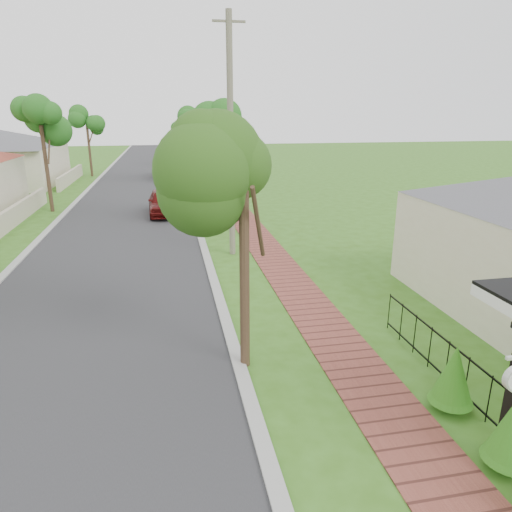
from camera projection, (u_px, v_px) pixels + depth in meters
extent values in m
plane|color=#356117|center=(227.00, 458.00, 7.71)|extent=(160.00, 160.00, 0.00)
cube|color=#28282B|center=(129.00, 215.00, 25.89)|extent=(7.00, 120.00, 0.02)
cube|color=#9E9E99|center=(193.00, 213.00, 26.55)|extent=(0.30, 120.00, 0.10)
cube|color=#9E9E99|center=(61.00, 218.00, 25.23)|extent=(0.30, 120.00, 0.10)
cube|color=brown|center=(237.00, 211.00, 27.02)|extent=(1.50, 120.00, 0.03)
cube|color=black|center=(507.00, 457.00, 7.56)|extent=(0.48, 0.48, 0.24)
cube|color=black|center=(493.00, 378.00, 8.31)|extent=(0.03, 8.00, 0.03)
cube|color=black|center=(486.00, 415.00, 8.55)|extent=(0.03, 8.00, 0.03)
cylinder|color=black|center=(489.00, 399.00, 8.45)|extent=(0.02, 0.02, 1.00)
cylinder|color=black|center=(467.00, 379.00, 9.07)|extent=(0.02, 0.02, 1.00)
cylinder|color=black|center=(447.00, 362.00, 9.69)|extent=(0.02, 0.02, 1.00)
cylinder|color=black|center=(430.00, 347.00, 10.32)|extent=(0.02, 0.02, 1.00)
cylinder|color=black|center=(415.00, 334.00, 10.94)|extent=(0.02, 0.02, 1.00)
cylinder|color=black|center=(401.00, 322.00, 11.57)|extent=(0.02, 0.02, 1.00)
cylinder|color=black|center=(389.00, 311.00, 12.19)|extent=(0.02, 0.02, 1.00)
cylinder|color=#382619|center=(214.00, 183.00, 22.28)|extent=(0.22, 0.22, 4.55)
sphere|color=#1E5516|center=(213.00, 132.00, 21.55)|extent=(1.70, 1.70, 1.70)
cylinder|color=#382619|center=(195.00, 155.00, 35.33)|extent=(0.22, 0.22, 4.90)
sphere|color=#1E5516|center=(194.00, 120.00, 34.56)|extent=(1.70, 1.70, 1.70)
cylinder|color=#382619|center=(187.00, 147.00, 48.55)|extent=(0.22, 0.22, 4.20)
sphere|color=#1E5516|center=(186.00, 125.00, 47.88)|extent=(1.70, 1.70, 1.70)
cylinder|color=#382619|center=(47.00, 170.00, 26.21)|extent=(0.22, 0.22, 4.90)
sphere|color=#1E5516|center=(41.00, 123.00, 25.43)|extent=(1.70, 1.70, 1.70)
cylinder|color=#382619|center=(90.00, 151.00, 41.24)|extent=(0.22, 0.22, 4.55)
sphere|color=#1E5516|center=(87.00, 123.00, 40.52)|extent=(1.70, 1.70, 1.70)
sphere|color=#256614|center=(509.00, 454.00, 7.37)|extent=(0.66, 0.66, 0.66)
sphere|color=#256614|center=(451.00, 396.00, 8.87)|extent=(0.65, 0.65, 0.65)
cone|color=#256614|center=(454.00, 372.00, 8.71)|extent=(0.74, 0.74, 1.09)
cube|color=#BFB299|center=(22.00, 211.00, 24.72)|extent=(0.25, 10.00, 1.00)
cube|color=#BFB299|center=(71.00, 177.00, 37.83)|extent=(0.25, 10.00, 1.00)
imported|color=#5A0E0D|center=(164.00, 202.00, 25.89)|extent=(1.85, 4.28, 1.44)
imported|color=white|center=(164.00, 168.00, 40.76)|extent=(1.86, 5.00, 1.63)
cylinder|color=#382619|center=(244.00, 279.00, 9.92)|extent=(0.22, 0.22, 4.25)
sphere|color=#2E5518|center=(244.00, 175.00, 9.24)|extent=(2.11, 2.11, 2.11)
cylinder|color=#726B59|center=(231.00, 141.00, 17.48)|extent=(0.24, 0.24, 9.09)
cube|color=#726B59|center=(229.00, 21.00, 16.24)|extent=(1.20, 0.08, 0.08)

